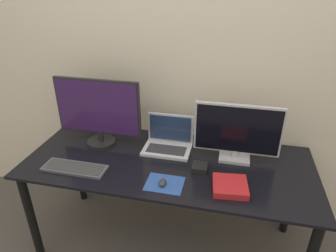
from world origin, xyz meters
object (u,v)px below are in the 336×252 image
monitor_left (98,111)px  book (230,186)px  mouse (162,183)px  power_brick (200,168)px  keyboard (75,168)px  laptop (168,141)px  monitor_right (237,132)px

monitor_left → book: monitor_left is taller
mouse → book: book is taller
mouse → power_brick: power_brick is taller
keyboard → mouse: bearing=-3.4°
monitor_left → keyboard: monitor_left is taller
laptop → mouse: laptop is taller
monitor_right → laptop: (-0.44, 0.04, -0.14)m
keyboard → monitor_left: bearing=85.6°
monitor_left → mouse: monitor_left is taller
mouse → power_brick: size_ratio=0.67×
monitor_left → mouse: (0.52, -0.36, -0.22)m
monitor_right → laptop: monitor_right is taller
mouse → power_brick: (0.18, 0.19, -0.00)m
keyboard → book: book is taller
laptop → mouse: 0.41m
keyboard → power_brick: (0.73, 0.16, 0.01)m
keyboard → mouse: size_ratio=6.12×
laptop → mouse: bearing=-81.7°
monitor_left → monitor_right: (0.90, 0.00, -0.05)m
monitor_left → laptop: size_ratio=1.86×
keyboard → power_brick: bearing=12.2°
mouse → book: size_ratio=0.31×
monitor_right → power_brick: bearing=-138.6°
monitor_right → book: size_ratio=2.55×
monitor_left → keyboard: size_ratio=1.50×
monitor_right → book: 0.35m
monitor_right → book: (-0.01, -0.31, -0.17)m
keyboard → power_brick: 0.75m
monitor_right → mouse: bearing=-136.2°
laptop → book: bearing=-39.5°
book → power_brick: bearing=143.5°
mouse → book: bearing=8.5°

